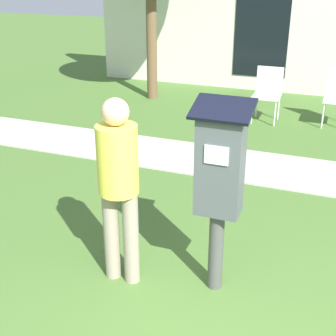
# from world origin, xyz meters

# --- Properties ---
(sidewalk) EXTENTS (12.00, 1.10, 0.02)m
(sidewalk) POSITION_xyz_m (0.00, 3.65, 0.01)
(sidewalk) COLOR #B7B2A8
(sidewalk) RESTS_ON ground
(parking_meter) EXTENTS (0.44, 0.31, 1.59)m
(parking_meter) POSITION_xyz_m (-0.42, 1.06, 1.02)
(parking_meter) COLOR #4C4C4C
(parking_meter) RESTS_ON ground
(person_standing) EXTENTS (0.32, 0.32, 1.58)m
(person_standing) POSITION_xyz_m (-1.18, 0.88, 0.93)
(person_standing) COLOR gray
(person_standing) RESTS_ON ground
(outdoor_chair_left) EXTENTS (0.44, 0.44, 0.90)m
(outdoor_chair_left) POSITION_xyz_m (-0.85, 5.75, 0.53)
(outdoor_chair_left) COLOR silver
(outdoor_chair_left) RESTS_ON ground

